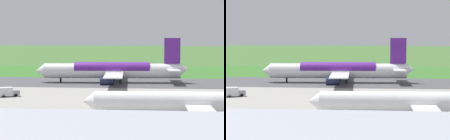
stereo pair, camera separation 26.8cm
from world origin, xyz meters
The scene contains 10 objects.
ground_plane centered at (0.00, 0.00, 0.00)m, with size 800.00×800.00×0.00m, color #3D662D.
runway_asphalt centered at (0.00, 0.00, 0.03)m, with size 600.00×31.87×0.06m, color #47474C.
apron_concrete centered at (0.00, 58.58, 0.03)m, with size 440.00×110.00×0.05m, color gray.
grass_verge_foreground centered at (0.00, -32.52, 0.02)m, with size 600.00×80.00×0.04m, color #346B27.
airliner_main centered at (-2.93, -0.02, 4.35)m, with size 54.12×44.26×15.88m.
airliner_parked_mid centered at (-25.61, 66.08, 3.66)m, with size 45.89×37.47×13.41m.
service_truck_baggage centered at (23.21, 37.56, 1.40)m, with size 6.15×4.84×2.65m.
service_car_followme centered at (-5.82, 35.96, 0.84)m, with size 3.61×4.55×1.62m.
no_stopping_sign centered at (-0.33, -30.56, 1.45)m, with size 0.60×0.10×2.43m.
traffic_cone_orange centered at (7.66, -35.34, 0.28)m, with size 0.40×0.40×0.55m, color orange.
Camera 2 is at (-17.64, 162.75, 18.43)m, focal length 74.65 mm.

